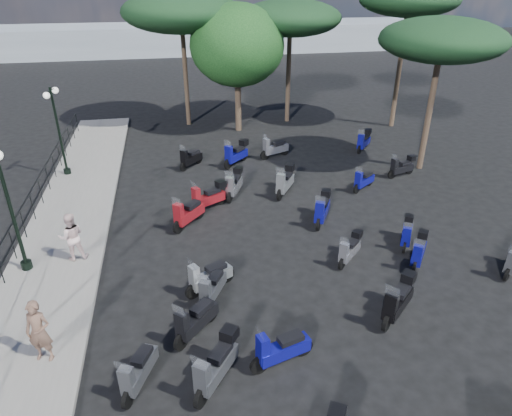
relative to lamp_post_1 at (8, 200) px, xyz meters
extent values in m
plane|color=black|center=(7.30, -1.46, -2.60)|extent=(120.00, 120.00, 0.00)
cube|color=slate|center=(0.80, 1.54, -2.53)|extent=(3.00, 30.00, 0.15)
cylinder|color=black|center=(-0.50, -0.71, -1.90)|extent=(0.04, 0.04, 1.10)
cylinder|color=black|center=(-0.50, 0.66, -1.90)|extent=(0.04, 0.04, 1.10)
cylinder|color=black|center=(-0.50, 2.03, -1.90)|extent=(0.04, 0.04, 1.10)
cylinder|color=black|center=(-0.50, 3.40, -1.90)|extent=(0.04, 0.04, 1.10)
cylinder|color=black|center=(-0.50, 4.76, -1.90)|extent=(0.04, 0.04, 1.10)
cylinder|color=black|center=(-0.50, 6.13, -1.90)|extent=(0.04, 0.04, 1.10)
cylinder|color=black|center=(-0.50, 7.50, -1.90)|extent=(0.04, 0.04, 1.10)
cylinder|color=black|center=(-0.50, 8.87, -1.90)|extent=(0.04, 0.04, 1.10)
cylinder|color=black|center=(-0.50, 10.24, -1.90)|extent=(0.04, 0.04, 1.10)
cylinder|color=black|center=(-0.50, 11.61, -1.90)|extent=(0.04, 0.04, 1.10)
cylinder|color=black|center=(-0.50, 12.98, -1.90)|extent=(0.04, 0.04, 1.10)
cylinder|color=black|center=(-0.50, 14.34, -1.90)|extent=(0.04, 0.04, 1.10)
cube|color=black|center=(-0.50, 1.34, -1.37)|extent=(0.04, 26.00, 0.04)
cube|color=black|center=(-0.50, 1.34, -1.90)|extent=(0.04, 26.00, 0.04)
cylinder|color=black|center=(0.00, 0.00, -2.33)|extent=(0.34, 0.34, 0.26)
cylinder|color=black|center=(0.00, 0.00, -0.30)|extent=(0.12, 0.12, 4.30)
cylinder|color=black|center=(-0.04, 7.81, -2.33)|extent=(0.32, 0.32, 0.24)
cylinder|color=black|center=(-0.04, 7.81, -0.43)|extent=(0.11, 0.11, 4.05)
cylinder|color=black|center=(-0.04, 7.81, 1.45)|extent=(0.22, 0.90, 0.04)
sphere|color=white|center=(0.05, 8.26, 1.34)|extent=(0.28, 0.28, 0.28)
sphere|color=white|center=(-0.13, 7.36, 1.34)|extent=(0.28, 0.28, 0.28)
imported|color=brown|center=(1.41, -4.17, -1.60)|extent=(0.71, 0.55, 1.72)
imported|color=beige|center=(1.45, 0.30, -1.62)|extent=(0.91, 0.77, 1.67)
cylinder|color=black|center=(4.74, -4.34, -2.35)|extent=(0.43, 0.45, 0.51)
cylinder|color=black|center=(5.61, -3.40, -2.35)|extent=(0.43, 0.45, 0.51)
cube|color=black|center=(5.21, -3.83, -2.16)|extent=(1.21, 1.26, 0.36)
cube|color=black|center=(5.33, -3.70, -1.86)|extent=(0.67, 0.68, 0.15)
cube|color=black|center=(4.80, -4.27, -1.86)|extent=(0.39, 0.39, 0.75)
plane|color=white|center=(4.75, -4.32, -1.38)|extent=(0.35, 0.34, 0.40)
cylinder|color=black|center=(3.49, -5.87, -2.36)|extent=(0.29, 0.48, 0.48)
cylinder|color=black|center=(3.98, -4.76, -2.36)|extent=(0.29, 0.48, 0.48)
cube|color=#46484D|center=(3.76, -5.27, -2.18)|extent=(0.84, 1.34, 0.34)
cube|color=black|center=(3.83, -5.11, -1.90)|extent=(0.52, 0.67, 0.14)
cube|color=#46484D|center=(3.52, -5.79, -1.90)|extent=(0.37, 0.32, 0.70)
plane|color=white|center=(3.50, -5.85, -1.45)|extent=(0.38, 0.23, 0.37)
cylinder|color=black|center=(5.17, -2.34, -2.35)|extent=(0.49, 0.33, 0.50)
cylinder|color=black|center=(6.27, -1.73, -2.35)|extent=(0.49, 0.33, 0.50)
cube|color=#9EA2A6|center=(5.76, -2.01, -2.17)|extent=(1.36, 0.97, 0.36)
cube|color=black|center=(5.92, -1.92, -1.87)|extent=(0.70, 0.58, 0.15)
cube|color=#9EA2A6|center=(5.24, -2.30, -1.87)|extent=(0.35, 0.39, 0.73)
plane|color=white|center=(5.19, -2.33, -1.40)|extent=(0.26, 0.39, 0.39)
cylinder|color=black|center=(4.89, 1.56, -2.34)|extent=(0.43, 0.47, 0.53)
cylinder|color=black|center=(5.75, 2.57, -2.34)|extent=(0.43, 0.47, 0.53)
cube|color=maroon|center=(5.36, 2.11, -2.14)|extent=(1.22, 1.33, 0.37)
cube|color=black|center=(5.48, 2.25, -1.83)|extent=(0.68, 0.72, 0.15)
cube|color=maroon|center=(4.95, 1.63, -1.83)|extent=(0.41, 0.40, 0.77)
plane|color=white|center=(4.91, 1.58, -1.34)|extent=(0.37, 0.34, 0.41)
cylinder|color=black|center=(5.37, 7.44, -2.37)|extent=(0.39, 0.42, 0.47)
cylinder|color=black|center=(6.17, 8.31, -2.37)|extent=(0.39, 0.42, 0.47)
cube|color=black|center=(5.81, 7.91, -2.19)|extent=(1.11, 1.18, 0.34)
cube|color=black|center=(5.92, 8.04, -1.91)|extent=(0.62, 0.64, 0.14)
cube|color=black|center=(5.43, 7.50, -1.91)|extent=(0.37, 0.36, 0.69)
plane|color=white|center=(5.39, 7.45, -1.47)|extent=(0.33, 0.31, 0.37)
cylinder|color=black|center=(5.10, -6.17, -2.34)|extent=(0.40, 0.50, 0.54)
cylinder|color=black|center=(5.88, -5.08, -2.34)|extent=(0.40, 0.50, 0.54)
cube|color=#46484D|center=(5.52, -5.58, -2.14)|extent=(1.16, 1.40, 0.38)
cube|color=black|center=(5.64, -5.43, -1.82)|extent=(0.66, 0.74, 0.16)
cube|color=#46484D|center=(5.15, -6.09, -1.82)|extent=(0.41, 0.40, 0.78)
plane|color=white|center=(5.11, -6.15, -1.32)|extent=(0.39, 0.32, 0.41)
cube|color=black|center=(5.90, -5.06, -1.62)|extent=(0.51, 0.52, 0.29)
cylinder|color=black|center=(5.46, -3.09, -2.36)|extent=(0.32, 0.47, 0.48)
cylinder|color=black|center=(6.02, -2.03, -2.36)|extent=(0.32, 0.47, 0.48)
cube|color=#46484D|center=(5.76, -2.52, -2.18)|extent=(0.92, 1.31, 0.34)
cube|color=black|center=(5.84, -2.37, -1.90)|extent=(0.55, 0.67, 0.14)
cube|color=#46484D|center=(5.49, -3.02, -1.90)|extent=(0.37, 0.34, 0.70)
plane|color=white|center=(5.47, -3.08, -1.45)|extent=(0.37, 0.25, 0.37)
cylinder|color=black|center=(5.61, 2.94, -2.35)|extent=(0.50, 0.35, 0.51)
cylinder|color=black|center=(6.72, 3.57, -2.35)|extent=(0.50, 0.35, 0.51)
cube|color=maroon|center=(6.21, 3.28, -2.16)|extent=(1.38, 1.00, 0.36)
cube|color=black|center=(6.37, 3.37, -1.86)|extent=(0.71, 0.60, 0.15)
cube|color=maroon|center=(5.68, 2.98, -1.86)|extent=(0.36, 0.39, 0.74)
plane|color=white|center=(5.63, 2.95, -1.38)|extent=(0.27, 0.39, 0.40)
cube|color=black|center=(6.73, 3.58, -1.67)|extent=(0.48, 0.48, 0.28)
cylinder|color=black|center=(7.52, 7.28, -2.34)|extent=(0.45, 0.45, 0.53)
cylinder|color=black|center=(8.45, 8.22, -2.34)|extent=(0.45, 0.45, 0.53)
cube|color=#0D0E83|center=(8.02, 7.79, -2.14)|extent=(1.28, 1.28, 0.37)
cube|color=black|center=(8.15, 7.92, -1.83)|extent=(0.70, 0.70, 0.15)
cube|color=#0D0E83|center=(7.58, 7.35, -1.83)|extent=(0.41, 0.40, 0.77)
plane|color=white|center=(7.53, 7.30, -1.34)|extent=(0.36, 0.36, 0.41)
cube|color=black|center=(8.46, 8.24, -1.63)|extent=(0.51, 0.51, 0.29)
cube|color=black|center=(7.68, -7.66, -1.66)|extent=(0.48, 0.49, 0.28)
cylinder|color=black|center=(10.23, -4.68, -2.34)|extent=(0.46, 0.44, 0.53)
cylinder|color=black|center=(11.20, -3.79, -2.34)|extent=(0.46, 0.44, 0.53)
cube|color=black|center=(10.75, -4.20, -2.14)|extent=(1.31, 1.24, 0.37)
cube|color=black|center=(10.89, -4.07, -1.83)|extent=(0.71, 0.69, 0.15)
cube|color=black|center=(10.29, -4.62, -1.83)|extent=(0.40, 0.41, 0.77)
plane|color=white|center=(10.24, -4.67, -1.34)|extent=(0.35, 0.37, 0.41)
cube|color=black|center=(11.21, -3.77, -1.64)|extent=(0.51, 0.51, 0.29)
cylinder|color=black|center=(6.55, -5.49, -2.35)|extent=(0.51, 0.24, 0.50)
cylinder|color=black|center=(7.76, -5.13, -2.35)|extent=(0.51, 0.24, 0.50)
cube|color=#0D0E83|center=(7.21, -5.29, -2.16)|extent=(1.41, 0.73, 0.36)
cube|color=black|center=(7.38, -5.24, -1.87)|extent=(0.69, 0.48, 0.15)
cube|color=#0D0E83|center=(6.64, -5.47, -1.87)|extent=(0.31, 0.37, 0.73)
plane|color=white|center=(6.57, -5.48, -1.40)|extent=(0.19, 0.41, 0.39)
cylinder|color=black|center=(10.03, -1.75, -2.39)|extent=(0.37, 0.37, 0.43)
cylinder|color=black|center=(10.80, -0.99, -2.39)|extent=(0.37, 0.37, 0.43)
cube|color=#A6A6B0|center=(10.45, -1.34, -2.23)|extent=(1.04, 1.04, 0.31)
cube|color=black|center=(10.56, -1.23, -1.97)|extent=(0.57, 0.57, 0.13)
cube|color=#A6A6B0|center=(10.09, -1.70, -1.97)|extent=(0.33, 0.33, 0.63)
plane|color=white|center=(10.05, -1.74, -1.57)|extent=(0.29, 0.29, 0.33)
cube|color=black|center=(10.81, -0.98, -1.81)|extent=(0.42, 0.42, 0.23)
cylinder|color=black|center=(7.10, 3.65, -2.35)|extent=(0.31, 0.52, 0.52)
cylinder|color=black|center=(7.64, 4.83, -2.35)|extent=(0.31, 0.52, 0.52)
cube|color=#A6A6B0|center=(7.39, 4.29, -2.15)|extent=(0.92, 1.43, 0.37)
cube|color=black|center=(7.47, 4.46, -1.85)|extent=(0.56, 0.72, 0.15)
cube|color=#A6A6B0|center=(7.14, 3.73, -1.85)|extent=(0.39, 0.35, 0.75)
plane|color=white|center=(7.11, 3.67, -1.37)|extent=(0.41, 0.25, 0.40)
cube|color=black|center=(7.65, 4.85, -1.66)|extent=(0.47, 0.48, 0.28)
cylinder|color=black|center=(9.53, 8.12, -2.35)|extent=(0.51, 0.30, 0.51)
cylinder|color=black|center=(10.71, 8.62, -2.35)|extent=(0.51, 0.30, 0.51)
cube|color=#A6A6B0|center=(10.17, 8.39, -2.16)|extent=(1.42, 0.87, 0.36)
cube|color=black|center=(10.34, 8.46, -1.86)|extent=(0.71, 0.54, 0.15)
cube|color=#A6A6B0|center=(9.61, 8.16, -1.86)|extent=(0.34, 0.39, 0.75)
plane|color=white|center=(9.55, 8.13, -1.38)|extent=(0.24, 0.41, 0.40)
cylinder|color=black|center=(12.25, -2.41, -2.38)|extent=(0.35, 0.42, 0.45)
cylinder|color=black|center=(12.93, -1.50, -2.38)|extent=(0.35, 0.42, 0.45)
cube|color=#0D0E83|center=(12.62, -1.92, -2.21)|extent=(1.00, 1.17, 0.32)
cube|color=black|center=(12.72, -1.79, -1.94)|extent=(0.57, 0.62, 0.13)
cube|color=#0D0E83|center=(12.29, -2.35, -1.94)|extent=(0.35, 0.34, 0.66)
plane|color=white|center=(12.26, -2.39, -1.52)|extent=(0.33, 0.28, 0.35)
cube|color=black|center=(12.95, -1.49, -1.77)|extent=(0.44, 0.44, 0.25)
cylinder|color=black|center=(10.05, 0.81, -2.35)|extent=(0.34, 0.50, 0.51)
cylinder|color=black|center=(10.67, 1.93, -2.35)|extent=(0.34, 0.50, 0.51)
cube|color=#0D0E83|center=(10.39, 1.42, -2.15)|extent=(0.99, 1.39, 0.36)
cube|color=black|center=(10.47, 1.58, -1.86)|extent=(0.59, 0.72, 0.15)
cube|color=#0D0E83|center=(10.09, 0.88, -1.86)|extent=(0.39, 0.36, 0.75)
plane|color=white|center=(10.06, 0.82, -1.37)|extent=(0.40, 0.27, 0.40)
cube|color=black|center=(10.68, 1.95, -1.66)|extent=(0.47, 0.48, 0.28)
cylinder|color=black|center=(9.21, 3.50, -2.34)|extent=(0.38, 0.51, 0.53)
cylinder|color=black|center=(9.92, 4.63, -2.34)|extent=(0.38, 0.51, 0.53)
cube|color=#9EA2A6|center=(9.59, 4.11, -2.14)|extent=(1.09, 1.42, 0.38)
cube|color=black|center=(9.69, 4.27, -1.83)|extent=(0.63, 0.74, 0.15)
cube|color=#9EA2A6|center=(9.26, 3.58, -1.83)|extent=(0.41, 0.38, 0.77)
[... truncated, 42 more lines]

